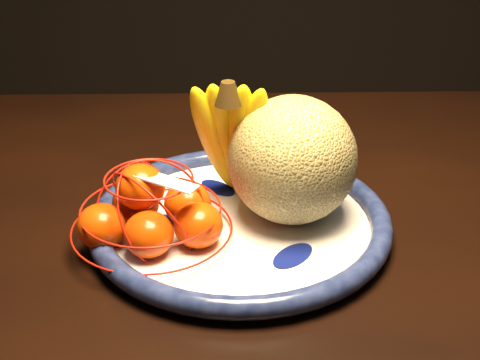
{
  "coord_description": "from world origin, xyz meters",
  "views": [
    {
      "loc": [
        -0.21,
        -0.71,
        1.22
      ],
      "look_at": [
        -0.23,
        0.08,
        0.79
      ],
      "focal_mm": 55.0,
      "sensor_mm": 36.0,
      "label": 1
    }
  ],
  "objects_px": {
    "fruit_bowl": "(240,223)",
    "banana_bunch": "(231,133)",
    "mandarin_bag": "(152,213)",
    "cantaloupe": "(293,160)",
    "dining_table": "(402,261)"
  },
  "relations": [
    {
      "from": "dining_table",
      "to": "mandarin_bag",
      "type": "bearing_deg",
      "value": -167.25
    },
    {
      "from": "cantaloupe",
      "to": "mandarin_bag",
      "type": "xyz_separation_m",
      "value": [
        -0.17,
        -0.05,
        -0.05
      ]
    },
    {
      "from": "mandarin_bag",
      "to": "fruit_bowl",
      "type": "bearing_deg",
      "value": 18.08
    },
    {
      "from": "cantaloupe",
      "to": "banana_bunch",
      "type": "distance_m",
      "value": 0.09
    },
    {
      "from": "dining_table",
      "to": "fruit_bowl",
      "type": "distance_m",
      "value": 0.24
    },
    {
      "from": "cantaloupe",
      "to": "dining_table",
      "type": "bearing_deg",
      "value": 12.17
    },
    {
      "from": "fruit_bowl",
      "to": "banana_bunch",
      "type": "height_order",
      "value": "banana_bunch"
    },
    {
      "from": "cantaloupe",
      "to": "banana_bunch",
      "type": "bearing_deg",
      "value": 152.19
    },
    {
      "from": "fruit_bowl",
      "to": "mandarin_bag",
      "type": "bearing_deg",
      "value": -161.92
    },
    {
      "from": "fruit_bowl",
      "to": "banana_bunch",
      "type": "xyz_separation_m",
      "value": [
        -0.01,
        0.06,
        0.1
      ]
    },
    {
      "from": "fruit_bowl",
      "to": "banana_bunch",
      "type": "bearing_deg",
      "value": 101.96
    },
    {
      "from": "dining_table",
      "to": "banana_bunch",
      "type": "height_order",
      "value": "banana_bunch"
    },
    {
      "from": "dining_table",
      "to": "banana_bunch",
      "type": "relative_size",
      "value": 7.67
    },
    {
      "from": "cantaloupe",
      "to": "mandarin_bag",
      "type": "bearing_deg",
      "value": -162.63
    },
    {
      "from": "banana_bunch",
      "to": "cantaloupe",
      "type": "bearing_deg",
      "value": -25.06
    }
  ]
}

